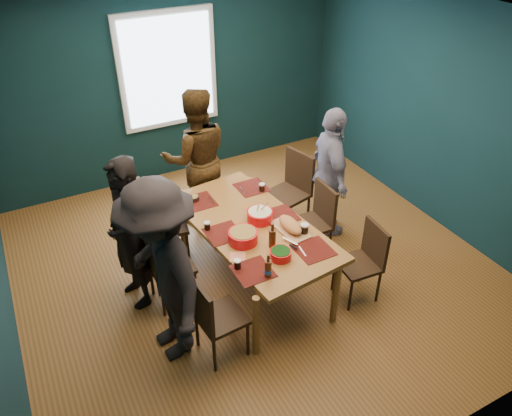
{
  "coord_description": "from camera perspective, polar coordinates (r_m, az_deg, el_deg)",
  "views": [
    {
      "loc": [
        -2.0,
        -3.86,
        3.74
      ],
      "look_at": [
        -0.09,
        -0.23,
        0.98
      ],
      "focal_mm": 35.0,
      "sensor_mm": 36.0,
      "label": 1
    }
  ],
  "objects": [
    {
      "name": "room",
      "position": [
        5.16,
        -1.66,
        6.66
      ],
      "size": [
        5.01,
        5.01,
        2.71
      ],
      "color": "#94582B",
      "rests_on": "ground"
    },
    {
      "name": "dining_table",
      "position": [
        5.14,
        -0.43,
        -2.54
      ],
      "size": [
        1.21,
        2.08,
        0.75
      ],
      "rotation": [
        0.0,
        0.0,
        0.12
      ],
      "color": "olive",
      "rests_on": "floor"
    },
    {
      "name": "chair_left_far",
      "position": [
        5.55,
        -11.44,
        -1.24
      ],
      "size": [
        0.54,
        0.54,
        1.03
      ],
      "rotation": [
        0.0,
        0.0,
        -0.18
      ],
      "color": "black",
      "rests_on": "floor"
    },
    {
      "name": "chair_left_mid",
      "position": [
        5.05,
        -10.69,
        -6.11
      ],
      "size": [
        0.42,
        0.42,
        0.91
      ],
      "rotation": [
        0.0,
        0.0,
        0.02
      ],
      "color": "black",
      "rests_on": "floor"
    },
    {
      "name": "chair_left_near",
      "position": [
        4.49,
        -5.01,
        -11.99
      ],
      "size": [
        0.43,
        0.43,
        0.89
      ],
      "rotation": [
        0.0,
        0.0,
        0.08
      ],
      "color": "black",
      "rests_on": "floor"
    },
    {
      "name": "chair_right_far",
      "position": [
        6.09,
        4.22,
        2.62
      ],
      "size": [
        0.54,
        0.54,
        0.99
      ],
      "rotation": [
        0.0,
        0.0,
        0.25
      ],
      "color": "black",
      "rests_on": "floor"
    },
    {
      "name": "chair_right_mid",
      "position": [
        5.65,
        6.97,
        -0.94
      ],
      "size": [
        0.41,
        0.41,
        0.9
      ],
      "rotation": [
        0.0,
        0.0,
        -0.02
      ],
      "color": "black",
      "rests_on": "floor"
    },
    {
      "name": "chair_right_near",
      "position": [
        5.2,
        12.44,
        -5.42
      ],
      "size": [
        0.42,
        0.42,
        0.86
      ],
      "rotation": [
        0.0,
        0.0,
        -0.08
      ],
      "color": "black",
      "rests_on": "floor"
    },
    {
      "name": "person_far_left",
      "position": [
        4.99,
        -14.35,
        -2.98
      ],
      "size": [
        0.48,
        0.65,
        1.64
      ],
      "primitive_type": "imported",
      "rotation": [
        0.0,
        0.0,
        4.86
      ],
      "color": "black",
      "rests_on": "floor"
    },
    {
      "name": "person_back",
      "position": [
        6.09,
        -6.82,
        5.68
      ],
      "size": [
        0.97,
        0.82,
        1.75
      ],
      "primitive_type": "imported",
      "rotation": [
        0.0,
        0.0,
        2.93
      ],
      "color": "black",
      "rests_on": "floor"
    },
    {
      "name": "person_right",
      "position": [
        5.91,
        8.45,
        3.88
      ],
      "size": [
        0.64,
        1.02,
        1.62
      ],
      "primitive_type": "imported",
      "rotation": [
        0.0,
        0.0,
        1.29
      ],
      "color": "silver",
      "rests_on": "floor"
    },
    {
      "name": "person_near_left",
      "position": [
        4.34,
        -10.68,
        -7.43
      ],
      "size": [
        0.75,
        1.21,
        1.81
      ],
      "primitive_type": "imported",
      "rotation": [
        0.0,
        0.0,
        4.78
      ],
      "color": "black",
      "rests_on": "floor"
    },
    {
      "name": "bowl_salad",
      "position": [
        4.83,
        -1.5,
        -3.25
      ],
      "size": [
        0.29,
        0.29,
        0.12
      ],
      "color": "red",
      "rests_on": "dining_table"
    },
    {
      "name": "bowl_dumpling",
      "position": [
        5.12,
        0.45,
        -0.84
      ],
      "size": [
        0.27,
        0.27,
        0.25
      ],
      "color": "red",
      "rests_on": "dining_table"
    },
    {
      "name": "bowl_herbs",
      "position": [
        4.65,
        2.83,
        -5.27
      ],
      "size": [
        0.2,
        0.2,
        0.09
      ],
      "color": "red",
      "rests_on": "dining_table"
    },
    {
      "name": "cutting_board",
      "position": [
        4.99,
        3.94,
        -2.06
      ],
      "size": [
        0.29,
        0.55,
        0.12
      ],
      "rotation": [
        0.0,
        0.0,
        0.1
      ],
      "color": "tan",
      "rests_on": "dining_table"
    },
    {
      "name": "small_bowl",
      "position": [
        5.5,
        -7.17,
        1.15
      ],
      "size": [
        0.13,
        0.13,
        0.05
      ],
      "color": "black",
      "rests_on": "dining_table"
    },
    {
      "name": "beer_bottle_a",
      "position": [
        4.42,
        1.39,
        -6.97
      ],
      "size": [
        0.07,
        0.07,
        0.24
      ],
      "color": "#451F0C",
      "rests_on": "dining_table"
    },
    {
      "name": "beer_bottle_b",
      "position": [
        4.74,
        1.87,
        -3.43
      ],
      "size": [
        0.07,
        0.07,
        0.27
      ],
      "color": "#451F0C",
      "rests_on": "dining_table"
    },
    {
      "name": "cola_glass_a",
      "position": [
        4.53,
        -2.13,
        -6.39
      ],
      "size": [
        0.07,
        0.07,
        0.09
      ],
      "color": "black",
      "rests_on": "dining_table"
    },
    {
      "name": "cola_glass_b",
      "position": [
        4.95,
        5.57,
        -2.36
      ],
      "size": [
        0.08,
        0.08,
        0.12
      ],
      "color": "black",
      "rests_on": "dining_table"
    },
    {
      "name": "cola_glass_c",
      "position": [
        5.6,
        0.68,
        2.41
      ],
      "size": [
        0.07,
        0.07,
        0.09
      ],
      "color": "black",
      "rests_on": "dining_table"
    },
    {
      "name": "cola_glass_d",
      "position": [
        5.02,
        -5.61,
        -2.01
      ],
      "size": [
        0.06,
        0.06,
        0.09
      ],
      "color": "black",
      "rests_on": "dining_table"
    },
    {
      "name": "napkin_a",
      "position": [
        5.26,
        2.61,
        -0.64
      ],
      "size": [
        0.15,
        0.15,
        0.0
      ],
      "primitive_type": "cube",
      "rotation": [
        0.0,
        0.0,
        -0.05
      ],
      "color": "#E17D5F",
      "rests_on": "dining_table"
    },
    {
      "name": "napkin_b",
      "position": [
        4.68,
        -2.11,
        -5.61
      ],
      "size": [
        0.2,
        0.2,
        0.0
      ],
      "primitive_type": "cube",
      "rotation": [
        0.0,
        0.0,
        -0.48
      ],
      "color": "#E17D5F",
      "rests_on": "dining_table"
    },
    {
      "name": "napkin_c",
      "position": [
        4.8,
        7.18,
        -4.76
      ],
      "size": [
        0.17,
        0.17,
        0.0
      ],
      "primitive_type": "cube",
      "rotation": [
        0.0,
        0.0,
        0.39
      ],
      "color": "#E17D5F",
      "rests_on": "dining_table"
    }
  ]
}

